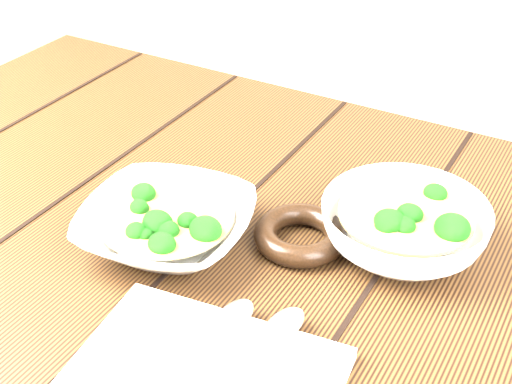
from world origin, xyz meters
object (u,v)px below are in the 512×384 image
at_px(soup_bowl_front, 167,224).
at_px(trivet, 301,235).
at_px(table, 225,316).
at_px(soup_bowl_back, 404,226).

xyz_separation_m(soup_bowl_front, trivet, (0.13, 0.07, -0.01)).
xyz_separation_m(table, soup_bowl_back, (0.19, 0.09, 0.15)).
distance_m(soup_bowl_front, trivet, 0.15).
bearing_deg(trivet, table, -155.62).
relative_size(table, soup_bowl_back, 5.99).
height_order(soup_bowl_back, trivet, soup_bowl_back).
height_order(soup_bowl_front, soup_bowl_back, soup_bowl_back).
distance_m(table, soup_bowl_front, 0.16).
xyz_separation_m(table, soup_bowl_front, (-0.05, -0.04, 0.15)).
bearing_deg(soup_bowl_back, trivet, -154.72).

